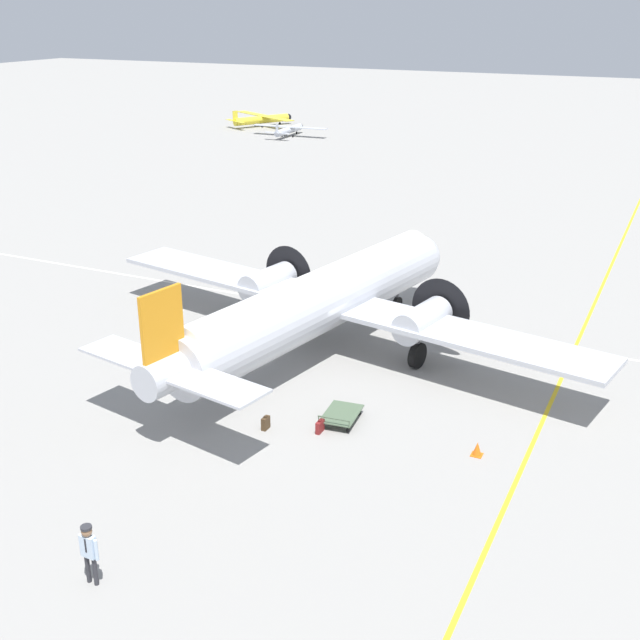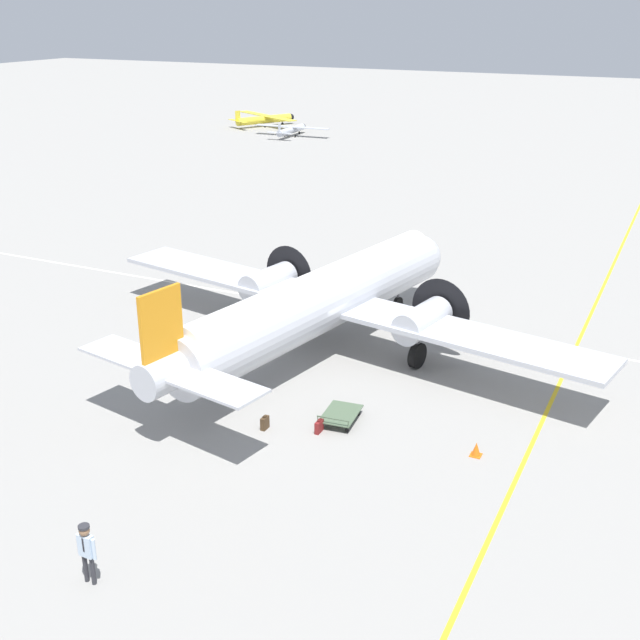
# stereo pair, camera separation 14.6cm
# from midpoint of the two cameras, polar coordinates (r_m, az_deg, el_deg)

# --- Properties ---
(ground_plane) EXTENTS (300.00, 300.00, 0.00)m
(ground_plane) POSITION_cam_midpoint_polar(r_m,az_deg,el_deg) (34.88, -0.12, -2.36)
(ground_plane) COLOR gray
(apron_line_eastwest) EXTENTS (120.00, 0.16, 0.01)m
(apron_line_eastwest) POSITION_cam_midpoint_polar(r_m,az_deg,el_deg) (32.29, 16.11, -5.34)
(apron_line_eastwest) COLOR gold
(apron_line_eastwest) RESTS_ON ground_plane
(apron_line_northsouth) EXTENTS (0.16, 120.00, 0.01)m
(apron_line_northsouth) POSITION_cam_midpoint_polar(r_m,az_deg,el_deg) (39.16, 3.07, 0.37)
(apron_line_northsouth) COLOR silver
(apron_line_northsouth) RESTS_ON ground_plane
(airliner_main) EXTENTS (19.34, 24.35, 5.45)m
(airliner_main) POSITION_cam_midpoint_polar(r_m,az_deg,el_deg) (34.25, 0.24, 1.53)
(airliner_main) COLOR silver
(airliner_main) RESTS_ON ground_plane
(crew_foreground) EXTENTS (0.31, 0.61, 1.79)m
(crew_foreground) POSITION_cam_midpoint_polar(r_m,az_deg,el_deg) (22.28, -16.31, -15.28)
(crew_foreground) COLOR #2D2D33
(crew_foreground) RESTS_ON ground_plane
(suitcase_near_door) EXTENTS (0.38, 0.17, 0.51)m
(suitcase_near_door) POSITION_cam_midpoint_polar(r_m,az_deg,el_deg) (28.86, -4.03, -7.32)
(suitcase_near_door) COLOR #47331E
(suitcase_near_door) RESTS_ON ground_plane
(suitcase_upright_spare) EXTENTS (0.46, 0.16, 0.48)m
(suitcase_upright_spare) POSITION_cam_midpoint_polar(r_m,az_deg,el_deg) (28.61, -0.15, -7.58)
(suitcase_upright_spare) COLOR maroon
(suitcase_upright_spare) RESTS_ON ground_plane
(baggage_cart) EXTENTS (1.91, 1.37, 0.56)m
(baggage_cart) POSITION_cam_midpoint_polar(r_m,az_deg,el_deg) (29.28, 1.38, -6.73)
(baggage_cart) COLOR #4C6047
(baggage_cart) RESTS_ON ground_plane
(light_aircraft_distant) EXTENTS (8.29, 10.56, 2.16)m
(light_aircraft_distant) POSITION_cam_midpoint_polar(r_m,az_deg,el_deg) (101.79, -4.10, 14.07)
(light_aircraft_distant) COLOR yellow
(light_aircraft_distant) RESTS_ON ground_plane
(light_aircraft_taxiing) EXTENTS (6.70, 9.07, 1.79)m
(light_aircraft_taxiing) POSITION_cam_midpoint_polar(r_m,az_deg,el_deg) (93.64, -2.24, 13.39)
(light_aircraft_taxiing) COLOR #B7BCC6
(light_aircraft_taxiing) RESTS_ON ground_plane
(traffic_cone) EXTENTS (0.38, 0.38, 0.50)m
(traffic_cone) POSITION_cam_midpoint_polar(r_m,az_deg,el_deg) (27.74, 10.97, -9.01)
(traffic_cone) COLOR orange
(traffic_cone) RESTS_ON ground_plane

